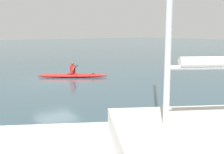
{
  "coord_description": "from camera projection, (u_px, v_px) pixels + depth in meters",
  "views": [
    {
      "loc": [
        7.35,
        16.6,
        3.13
      ],
      "look_at": [
        -1.08,
        4.67,
        0.74
      ],
      "focal_mm": 45.96,
      "sensor_mm": 36.0,
      "label": 1
    }
  ],
  "objects": [
    {
      "name": "kayaker",
      "position": [
        73.0,
        69.0,
        19.13
      ],
      "size": [
        1.32,
        1.93,
        0.78
      ],
      "color": "red",
      "rests_on": "kayak"
    },
    {
      "name": "ground_plane",
      "position": [
        55.0,
        80.0,
        18.08
      ],
      "size": [
        160.0,
        160.0,
        0.0
      ],
      "primitive_type": "plane",
      "color": "#334C56"
    },
    {
      "name": "kayak",
      "position": [
        72.0,
        75.0,
        19.2
      ],
      "size": [
        4.22,
        3.1,
        0.26
      ],
      "color": "red",
      "rests_on": "ground"
    }
  ]
}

